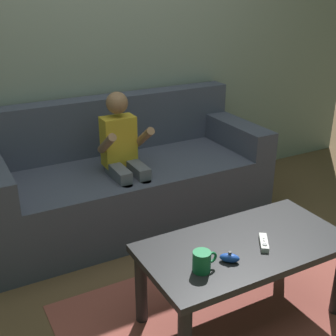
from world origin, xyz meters
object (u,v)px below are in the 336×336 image
Objects in this scene: couch at (125,181)px; nunchuk_blue at (230,258)px; coffee_mug at (202,261)px; coffee_table at (244,256)px; game_remote_white_near_edge at (264,243)px; person_seated_on_couch at (124,156)px.

couch is 1.33m from nunchuk_blue.
nunchuk_blue is 0.15m from coffee_mug.
coffee_table is 0.12m from game_remote_white_near_edge.
person_seated_on_couch is at bearing 83.56° from coffee_mug.
person_seated_on_couch reaches higher than coffee_table.
couch is at bearing 94.63° from coffee_table.
coffee_table is at bearing -80.77° from person_seated_on_couch.
game_remote_white_near_edge is at bearing -82.44° from couch.
couch reaches higher than game_remote_white_near_edge.
person_seated_on_couch is 1.08m from coffee_table.
coffee_table is at bearing 29.81° from nunchuk_blue.
nunchuk_blue is at bearing -170.99° from game_remote_white_near_edge.
person_seated_on_couch is 9.89× the size of nunchuk_blue.
nunchuk_blue is at bearing -150.19° from coffee_table.
coffee_mug is at bearing -96.44° from person_seated_on_couch.
couch is 2.02× the size of person_seated_on_couch.
person_seated_on_couch is 8.14× the size of coffee_mug.
couch is 1.34m from coffee_mug.
game_remote_white_near_edge is at bearing -37.01° from coffee_table.
nunchuk_blue reaches higher than game_remote_white_near_edge.
couch is 14.27× the size of game_remote_white_near_edge.
person_seated_on_couch is 1.14m from game_remote_white_near_edge.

